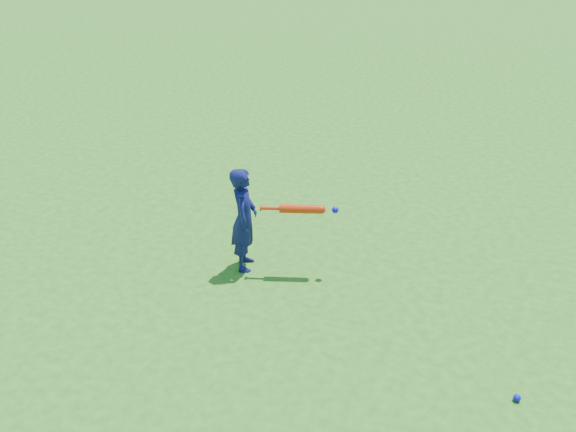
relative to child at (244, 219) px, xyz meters
The scene contains 4 objects.
ground 0.63m from the child, 72.67° to the left, with size 80.00×80.00×0.00m, color #236417.
child is the anchor object (origin of this frame).
ground_ball_blue 3.39m from the child, 19.54° to the right, with size 0.07×0.07×0.07m, color #0D0DE6.
bat_swing 0.70m from the child, 14.74° to the left, with size 0.84×0.35×0.10m.
Camera 1 is at (2.90, -5.86, 3.96)m, focal length 40.00 mm.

